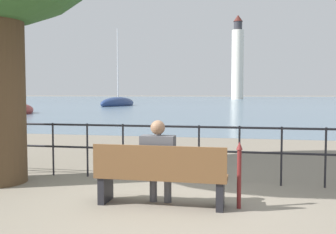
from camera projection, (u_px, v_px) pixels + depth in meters
The scene contains 9 objects.
ground_plane at pixel (161, 205), 5.47m from camera, with size 1000.00×1000.00×0.00m, color gray.
harbor_water at pixel (241, 98), 160.65m from camera, with size 600.00×300.00×0.01m.
park_bench at pixel (160, 176), 5.38m from camera, with size 1.92×0.45×0.90m.
seated_person_left at pixel (158, 158), 5.45m from camera, with size 0.50×0.35×1.24m.
promenade_railing at pixel (179, 144), 6.96m from camera, with size 11.02×0.04×1.05m.
closed_umbrella at pixel (239, 171), 5.28m from camera, with size 0.09×0.09×0.96m.
sailboat_1 at pixel (15, 110), 31.21m from camera, with size 4.16×6.69×9.87m.
sailboat_2 at pixel (118, 103), 52.91m from camera, with size 3.57×9.22×11.39m.
harbor_lighthouse at pixel (238, 60), 129.95m from camera, with size 4.09×4.09×29.11m.
Camera 1 is at (1.17, -5.26, 1.62)m, focal length 40.00 mm.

